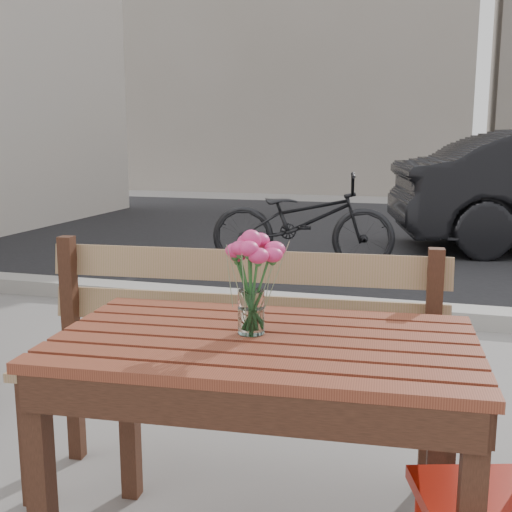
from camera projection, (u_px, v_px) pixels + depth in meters
The scene contains 6 objects.
street at pixel (390, 261), 6.61m from camera, with size 30.00×8.12×0.12m.
backdrop_buildings at pixel (437, 33), 14.70m from camera, with size 15.50×4.00×8.00m.
main_table at pixel (264, 377), 1.85m from camera, with size 1.25×0.79×0.74m.
main_bench at pixel (237, 340), 2.33m from camera, with size 1.55×0.58×0.94m.
main_vase at pixel (251, 270), 1.83m from camera, with size 0.17×0.17×0.30m.
bicycle at pixel (303, 221), 6.33m from camera, with size 0.63×1.80×0.95m, color black.
Camera 1 is at (0.48, -1.55, 1.31)m, focal length 45.00 mm.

